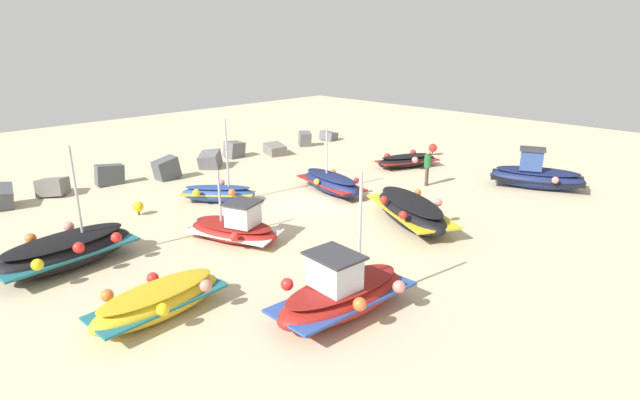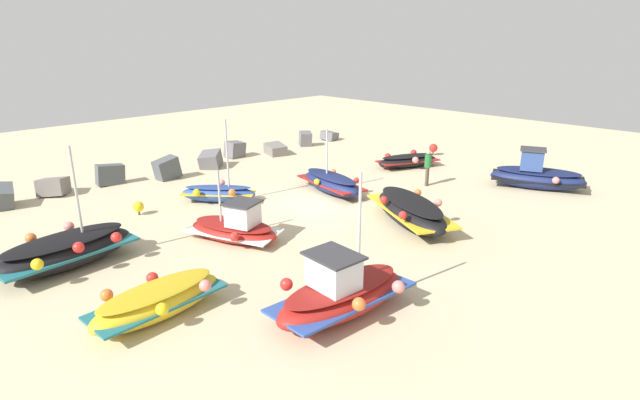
% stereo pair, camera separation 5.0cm
% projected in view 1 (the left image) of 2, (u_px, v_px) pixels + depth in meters
% --- Properties ---
extents(ground_plane, '(55.70, 55.70, 0.00)m').
position_uv_depth(ground_plane, '(320.00, 203.00, 21.75)').
color(ground_plane, beige).
extents(fishing_boat_0, '(3.01, 4.44, 1.92)m').
position_uv_depth(fishing_boat_0, '(536.00, 176.00, 23.68)').
color(fishing_boat_0, navy).
rests_on(fishing_boat_0, ground_plane).
extents(fishing_boat_1, '(3.73, 2.46, 0.76)m').
position_uv_depth(fishing_boat_1, '(407.00, 160.00, 27.46)').
color(fishing_boat_1, black).
rests_on(fishing_boat_1, ground_plane).
extents(fishing_boat_2, '(3.60, 4.86, 1.07)m').
position_uv_depth(fishing_boat_2, '(410.00, 210.00, 19.21)').
color(fishing_boat_2, black).
rests_on(fishing_boat_2, ground_plane).
extents(fishing_boat_3, '(4.18, 2.40, 3.74)m').
position_uv_depth(fishing_boat_3, '(342.00, 293.00, 13.02)').
color(fishing_boat_3, maroon).
rests_on(fishing_boat_3, ground_plane).
extents(fishing_boat_4, '(3.68, 1.83, 0.94)m').
position_uv_depth(fishing_boat_4, '(158.00, 301.00, 12.91)').
color(fishing_boat_4, gold).
rests_on(fishing_boat_4, ground_plane).
extents(fishing_boat_5, '(3.00, 3.14, 3.61)m').
position_uv_depth(fishing_boat_5, '(218.00, 193.00, 21.79)').
color(fishing_boat_5, '#2D4C9E').
rests_on(fishing_boat_5, ground_plane).
extents(fishing_boat_6, '(2.55, 3.72, 2.50)m').
position_uv_depth(fishing_boat_6, '(235.00, 227.00, 17.74)').
color(fishing_boat_6, maroon).
rests_on(fishing_boat_6, ground_plane).
extents(fishing_boat_7, '(2.08, 4.04, 2.90)m').
position_uv_depth(fishing_boat_7, '(331.00, 183.00, 23.05)').
color(fishing_boat_7, navy).
rests_on(fishing_boat_7, ground_plane).
extents(fishing_boat_8, '(4.36, 2.36, 3.77)m').
position_uv_depth(fishing_boat_8, '(66.00, 251.00, 15.62)').
color(fishing_boat_8, black).
rests_on(fishing_boat_8, ground_plane).
extents(person_walking, '(0.32, 0.32, 1.72)m').
position_uv_depth(person_walking, '(427.00, 165.00, 23.96)').
color(person_walking, brown).
rests_on(person_walking, ground_plane).
extents(breakwater_rocks, '(21.24, 2.58, 1.33)m').
position_uv_depth(breakwater_rocks, '(176.00, 165.00, 26.36)').
color(breakwater_rocks, '#4C5156').
rests_on(breakwater_rocks, ground_plane).
extents(mooring_buoy_0, '(0.43, 0.43, 0.56)m').
position_uv_depth(mooring_buoy_0, '(138.00, 207.00, 20.20)').
color(mooring_buoy_0, '#3F3F42').
rests_on(mooring_buoy_0, ground_plane).
extents(mooring_buoy_1, '(0.50, 0.50, 0.69)m').
position_uv_depth(mooring_buoy_1, '(433.00, 148.00, 30.10)').
color(mooring_buoy_1, '#3F3F42').
rests_on(mooring_buoy_1, ground_plane).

